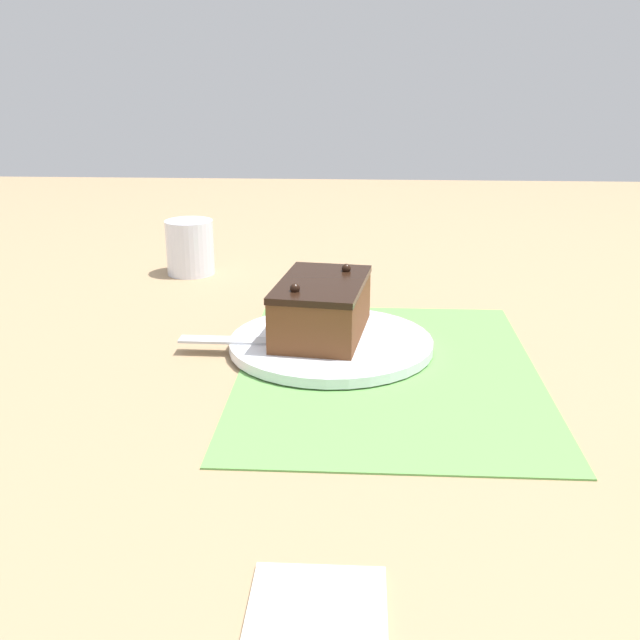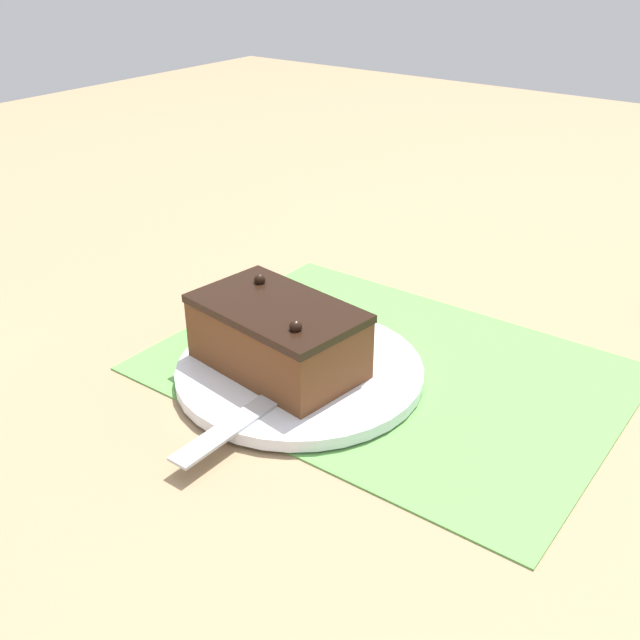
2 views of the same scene
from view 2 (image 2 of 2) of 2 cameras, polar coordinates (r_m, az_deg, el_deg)
ground_plane at (r=0.78m, az=5.07°, el=-3.80°), size 3.00×3.00×0.00m
placemat_woven at (r=0.78m, az=5.08°, el=-3.67°), size 0.46×0.34×0.00m
cake_plate at (r=0.76m, az=-1.56°, el=-3.91°), size 0.25×0.25×0.01m
chocolate_cake at (r=0.74m, az=-3.25°, el=-1.20°), size 0.18×0.12×0.08m
serving_knife at (r=0.71m, az=-2.86°, el=-5.19°), size 0.02×0.20×0.01m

